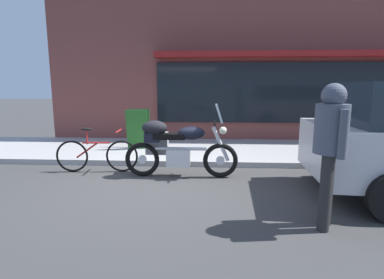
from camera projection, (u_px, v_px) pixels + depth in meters
ground_plane at (154, 183)px, 5.41m from camera, size 80.00×80.00×0.00m
touring_motorcycle at (175, 145)px, 5.76m from camera, size 2.18×0.66×1.41m
parked_bicycle at (97, 155)px, 6.10m from camera, size 1.67×0.48×0.92m
pedestrian_walking at (331, 139)px, 3.52m from camera, size 0.44×0.55×1.76m
sandwich_board_sign at (138, 129)px, 7.87m from camera, size 0.55×0.43×1.02m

